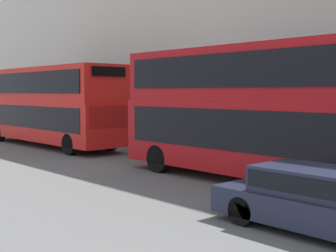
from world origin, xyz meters
TOP-DOWN VIEW (x-y plane):
  - bus_leading at (1.60, 5.82)m, footprint 2.59×10.63m
  - bus_second_in_queue at (1.60, 19.76)m, footprint 2.59×11.20m
  - car_dark_sedan at (-1.80, 1.81)m, footprint 1.77×4.60m
  - pedestrian at (3.81, 18.61)m, footprint 0.36×0.36m

SIDE VIEW (x-z plane):
  - car_dark_sedan at x=-1.80m, z-range 0.04..1.38m
  - pedestrian at x=3.81m, z-range -0.07..1.66m
  - bus_second_in_queue at x=1.60m, z-range 0.22..4.39m
  - bus_leading at x=1.60m, z-range 0.23..4.57m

